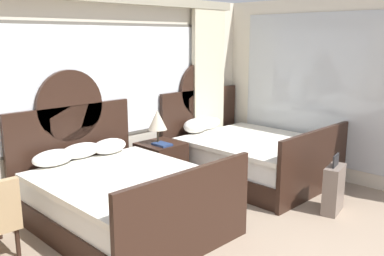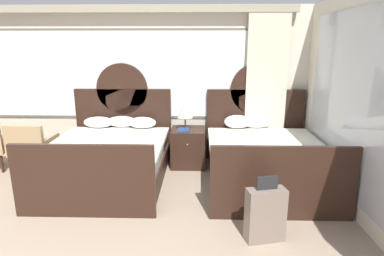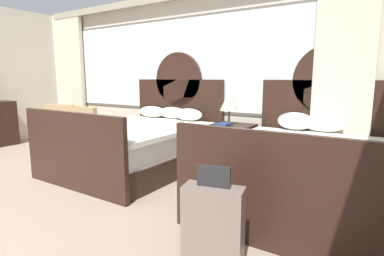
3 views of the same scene
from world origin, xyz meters
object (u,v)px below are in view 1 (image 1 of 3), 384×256
suitcase_on_floor (334,189)px  nightstand_between_beds (161,165)px  book_on_nightstand (162,144)px  table_lamp_on_nightstand (157,120)px  bed_near_mirror (248,155)px  bed_near_window (120,195)px

suitcase_on_floor → nightstand_between_beds: bearing=112.4°
book_on_nightstand → table_lamp_on_nightstand: bearing=78.3°
bed_near_mirror → book_on_nightstand: size_ratio=8.41×
book_on_nightstand → suitcase_on_floor: bearing=-64.8°
bed_near_window → book_on_nightstand: bearing=25.8°
book_on_nightstand → suitcase_on_floor: (0.98, -2.08, -0.36)m
bed_near_window → book_on_nightstand: 1.27m
bed_near_window → table_lamp_on_nightstand: (1.13, 0.65, 0.61)m
table_lamp_on_nightstand → suitcase_on_floor: table_lamp_on_nightstand is taller
bed_near_mirror → nightstand_between_beds: bearing=150.9°
bed_near_window → suitcase_on_floor: size_ratio=2.97×
suitcase_on_floor → bed_near_mirror: bearing=79.9°
bed_near_mirror → suitcase_on_floor: size_ratio=2.97×
bed_near_window → table_lamp_on_nightstand: size_ratio=4.54×
bed_near_mirror → suitcase_on_floor: (-0.27, -1.54, -0.07)m
book_on_nightstand → bed_near_window: bearing=-154.2°
nightstand_between_beds → book_on_nightstand: size_ratio=2.50×
bed_near_window → nightstand_between_beds: bed_near_window is taller
nightstand_between_beds → book_on_nightstand: book_on_nightstand is taller
table_lamp_on_nightstand → book_on_nightstand: 0.34m
table_lamp_on_nightstand → suitcase_on_floor: (0.96, -2.20, -0.68)m
bed_near_window → bed_near_mirror: bearing=-0.2°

